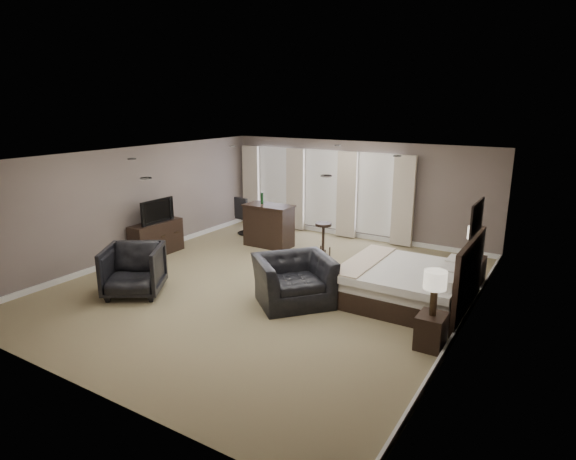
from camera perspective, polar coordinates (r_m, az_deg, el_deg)
The scene contains 16 objects.
room at distance 9.38m, azimuth -2.32°, elevation 0.81°, with size 7.60×8.60×2.64m.
window_bay at distance 13.36m, azimuth 3.95°, elevation 4.63°, with size 5.25×0.20×2.30m.
bed at distance 9.04m, azimuth 13.80°, elevation -4.26°, with size 2.15×2.06×1.37m, color silver.
nightstand_near at distance 7.68m, azimuth 16.58°, elevation -11.40°, with size 0.40×0.49×0.53m, color black.
nightstand_far at distance 10.30m, azimuth 20.91°, elevation -4.68°, with size 0.46×0.56×0.61m, color black.
lamp_near at distance 7.44m, azimuth 16.93°, elevation -7.18°, with size 0.33×0.33×0.69m, color beige.
lamp_far at distance 10.12m, azimuth 21.24°, elevation -1.37°, with size 0.30×0.30×0.63m, color beige.
wall_art at distance 8.50m, azimuth 21.43°, elevation 1.38°, with size 0.04×0.96×0.56m, color slate.
dresser at distance 12.01m, azimuth -15.32°, elevation -0.98°, with size 0.45×1.39×0.81m, color black.
tv at distance 11.90m, azimuth -15.47°, elevation 1.19°, with size 0.99×0.57×0.13m, color black.
armchair_near at distance 8.78m, azimuth 0.68°, elevation -5.07°, with size 1.34×0.87×1.17m, color black.
armchair_far at distance 9.64m, azimuth -17.85°, elevation -4.30°, with size 1.03×0.97×1.06m, color black.
bar_counter at distance 12.26m, azimuth -2.29°, elevation 0.55°, with size 1.25×0.65×1.09m, color black.
bar_stool_left at distance 13.38m, azimuth -4.09°, elevation 0.98°, with size 0.35×0.35×0.73m, color black.
bar_stool_right at distance 11.48m, azimuth 4.19°, elevation -1.17°, with size 0.39×0.39×0.82m, color black.
desk_chair at distance 13.42m, azimuth -4.85°, elevation 1.75°, with size 0.54×0.54×1.07m, color black.
Camera 1 is at (5.08, -7.55, 3.60)m, focal length 30.00 mm.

